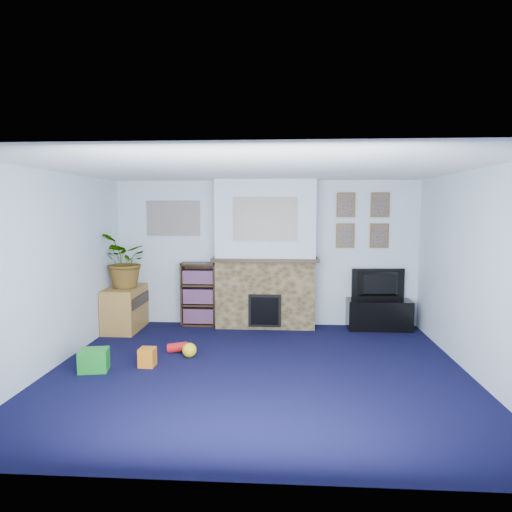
# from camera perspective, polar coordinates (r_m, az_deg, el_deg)

# --- Properties ---
(floor) EXTENTS (5.00, 4.50, 0.01)m
(floor) POSITION_cam_1_polar(r_m,az_deg,el_deg) (5.66, 0.23, -14.16)
(floor) COLOR black
(floor) RESTS_ON ground
(ceiling) EXTENTS (5.00, 4.50, 0.01)m
(ceiling) POSITION_cam_1_polar(r_m,az_deg,el_deg) (5.33, 0.24, 10.84)
(ceiling) COLOR white
(ceiling) RESTS_ON wall_back
(wall_back) EXTENTS (5.00, 0.04, 2.40)m
(wall_back) POSITION_cam_1_polar(r_m,az_deg,el_deg) (7.60, 1.25, 0.35)
(wall_back) COLOR silver
(wall_back) RESTS_ON ground
(wall_front) EXTENTS (5.00, 0.04, 2.40)m
(wall_front) POSITION_cam_1_polar(r_m,az_deg,el_deg) (3.16, -2.23, -7.79)
(wall_front) COLOR silver
(wall_front) RESTS_ON ground
(wall_left) EXTENTS (0.04, 4.50, 2.40)m
(wall_left) POSITION_cam_1_polar(r_m,az_deg,el_deg) (6.05, -24.13, -1.65)
(wall_left) COLOR silver
(wall_left) RESTS_ON ground
(wall_right) EXTENTS (0.04, 4.50, 2.40)m
(wall_right) POSITION_cam_1_polar(r_m,az_deg,el_deg) (5.78, 25.82, -2.06)
(wall_right) COLOR silver
(wall_right) RESTS_ON ground
(chimney_breast) EXTENTS (1.72, 0.50, 2.40)m
(chimney_breast) POSITION_cam_1_polar(r_m,az_deg,el_deg) (7.39, 1.18, 0.07)
(chimney_breast) COLOR brown
(chimney_breast) RESTS_ON ground
(collage_main) EXTENTS (1.00, 0.03, 0.68)m
(collage_main) POSITION_cam_1_polar(r_m,az_deg,el_deg) (7.15, 1.12, 4.65)
(collage_main) COLOR gray
(collage_main) RESTS_ON chimney_breast
(collage_left) EXTENTS (0.90, 0.03, 0.58)m
(collage_left) POSITION_cam_1_polar(r_m,az_deg,el_deg) (7.77, -10.29, 4.67)
(collage_left) COLOR gray
(collage_left) RESTS_ON wall_back
(portrait_tl) EXTENTS (0.30, 0.03, 0.40)m
(portrait_tl) POSITION_cam_1_polar(r_m,az_deg,el_deg) (7.60, 11.16, 6.28)
(portrait_tl) COLOR brown
(portrait_tl) RESTS_ON wall_back
(portrait_tr) EXTENTS (0.30, 0.03, 0.40)m
(portrait_tr) POSITION_cam_1_polar(r_m,az_deg,el_deg) (7.69, 15.25, 6.18)
(portrait_tr) COLOR brown
(portrait_tr) RESTS_ON wall_back
(portrait_bl) EXTENTS (0.30, 0.03, 0.40)m
(portrait_bl) POSITION_cam_1_polar(r_m,az_deg,el_deg) (7.61, 11.09, 2.52)
(portrait_bl) COLOR brown
(portrait_bl) RESTS_ON wall_back
(portrait_br) EXTENTS (0.30, 0.03, 0.40)m
(portrait_br) POSITION_cam_1_polar(r_m,az_deg,el_deg) (7.70, 15.15, 2.46)
(portrait_br) COLOR brown
(portrait_br) RESTS_ON wall_back
(tv_stand) EXTENTS (1.01, 0.43, 0.48)m
(tv_stand) POSITION_cam_1_polar(r_m,az_deg,el_deg) (7.68, 15.10, -7.17)
(tv_stand) COLOR black
(tv_stand) RESTS_ON ground
(television) EXTENTS (0.87, 0.19, 0.50)m
(television) POSITION_cam_1_polar(r_m,az_deg,el_deg) (7.61, 15.17, -3.46)
(television) COLOR black
(television) RESTS_ON tv_stand
(bookshelf) EXTENTS (0.58, 0.28, 1.05)m
(bookshelf) POSITION_cam_1_polar(r_m,az_deg,el_deg) (7.68, -7.11, -4.90)
(bookshelf) COLOR black
(bookshelf) RESTS_ON ground
(sideboard) EXTENTS (0.49, 0.89, 0.69)m
(sideboard) POSITION_cam_1_polar(r_m,az_deg,el_deg) (7.66, -16.04, -6.28)
(sideboard) COLOR olive
(sideboard) RESTS_ON ground
(potted_plant) EXTENTS (0.93, 0.98, 0.86)m
(potted_plant) POSITION_cam_1_polar(r_m,az_deg,el_deg) (7.47, -15.98, -0.58)
(potted_plant) COLOR #26661E
(potted_plant) RESTS_ON sideboard
(mantel_clock) EXTENTS (0.10, 0.06, 0.14)m
(mantel_clock) POSITION_cam_1_polar(r_m,az_deg,el_deg) (7.35, 0.57, 0.32)
(mantel_clock) COLOR gold
(mantel_clock) RESTS_ON chimney_breast
(mantel_candle) EXTENTS (0.05, 0.05, 0.16)m
(mantel_candle) POSITION_cam_1_polar(r_m,az_deg,el_deg) (7.34, 3.32, 0.38)
(mantel_candle) COLOR #B2BFC6
(mantel_candle) RESTS_ON chimney_breast
(mantel_teddy) EXTENTS (0.13, 0.13, 0.13)m
(mantel_teddy) POSITION_cam_1_polar(r_m,az_deg,el_deg) (7.40, -3.48, 0.30)
(mantel_teddy) COLOR gray
(mantel_teddy) RESTS_ON chimney_breast
(mantel_can) EXTENTS (0.06, 0.06, 0.11)m
(mantel_can) POSITION_cam_1_polar(r_m,az_deg,el_deg) (7.35, 7.23, 0.19)
(mantel_can) COLOR orange
(mantel_can) RESTS_ON chimney_breast
(green_crate) EXTENTS (0.38, 0.32, 0.26)m
(green_crate) POSITION_cam_1_polar(r_m,az_deg,el_deg) (5.94, -19.61, -12.09)
(green_crate) COLOR #198C26
(green_crate) RESTS_ON ground
(toy_ball) EXTENTS (0.19, 0.19, 0.19)m
(toy_ball) POSITION_cam_1_polar(r_m,az_deg,el_deg) (6.17, -8.32, -11.60)
(toy_ball) COLOR yellow
(toy_ball) RESTS_ON ground
(toy_block) EXTENTS (0.19, 0.19, 0.23)m
(toy_block) POSITION_cam_1_polar(r_m,az_deg,el_deg) (5.93, -13.43, -12.25)
(toy_block) COLOR orange
(toy_block) RESTS_ON ground
(toy_tube) EXTENTS (0.29, 0.13, 0.16)m
(toy_tube) POSITION_cam_1_polar(r_m,az_deg,el_deg) (6.39, -9.74, -11.18)
(toy_tube) COLOR red
(toy_tube) RESTS_ON ground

